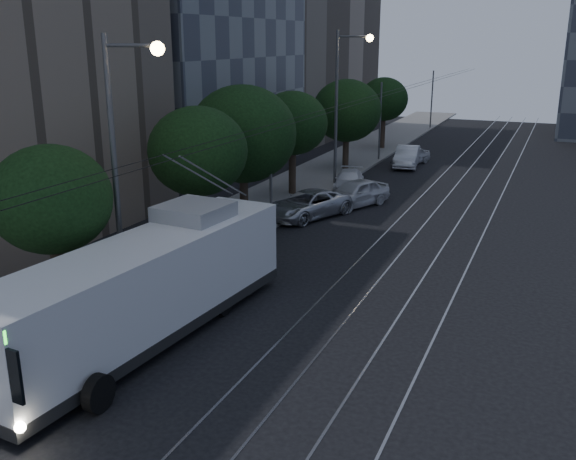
# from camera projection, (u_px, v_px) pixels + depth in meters

# --- Properties ---
(ground) EXTENTS (120.00, 120.00, 0.00)m
(ground) POSITION_uv_depth(u_px,v_px,m) (290.00, 321.00, 21.60)
(ground) COLOR black
(ground) RESTS_ON ground
(sidewalk) EXTENTS (5.00, 90.00, 0.15)m
(sidewalk) POSITION_uv_depth(u_px,v_px,m) (305.00, 183.00, 42.02)
(sidewalk) COLOR slate
(sidewalk) RESTS_ON ground
(tram_rails) EXTENTS (4.52, 90.00, 0.02)m
(tram_rails) POSITION_uv_depth(u_px,v_px,m) (460.00, 198.00, 38.25)
(tram_rails) COLOR gray
(tram_rails) RESTS_ON ground
(overhead_wires) EXTENTS (2.23, 90.00, 6.00)m
(overhead_wires) POSITION_uv_depth(u_px,v_px,m) (342.00, 133.00, 40.09)
(overhead_wires) COLOR black
(overhead_wires) RESTS_ON ground
(trolleybus) EXTENTS (3.59, 12.55, 5.63)m
(trolleybus) POSITION_uv_depth(u_px,v_px,m) (148.00, 287.00, 19.95)
(trolleybus) COLOR white
(trolleybus) RESTS_ON ground
(pickup_silver) EXTENTS (4.08, 5.62, 1.42)m
(pickup_silver) POSITION_uv_depth(u_px,v_px,m) (308.00, 204.00, 33.98)
(pickup_silver) COLOR silver
(pickup_silver) RESTS_ON ground
(car_white_a) EXTENTS (3.50, 4.87, 1.54)m
(car_white_a) POSITION_uv_depth(u_px,v_px,m) (355.00, 193.00, 36.23)
(car_white_a) COLOR silver
(car_white_a) RESTS_ON ground
(car_white_b) EXTENTS (2.59, 4.44, 1.21)m
(car_white_b) POSITION_uv_depth(u_px,v_px,m) (349.00, 181.00, 40.21)
(car_white_b) COLOR silver
(car_white_b) RESTS_ON ground
(car_white_c) EXTENTS (2.17, 4.75, 1.51)m
(car_white_c) POSITION_uv_depth(u_px,v_px,m) (407.00, 157.00, 47.52)
(car_white_c) COLOR silver
(car_white_c) RESTS_ON ground
(car_white_d) EXTENTS (2.62, 3.90, 1.23)m
(car_white_d) POSITION_uv_depth(u_px,v_px,m) (411.00, 156.00, 48.61)
(car_white_d) COLOR silver
(car_white_d) RESTS_ON ground
(tree_0) EXTENTS (3.88, 3.88, 5.99)m
(tree_0) POSITION_uv_depth(u_px,v_px,m) (51.00, 200.00, 20.41)
(tree_0) COLOR #2F231A
(tree_0) RESTS_ON ground
(tree_1) EXTENTS (4.27, 4.27, 6.46)m
(tree_1) POSITION_uv_depth(u_px,v_px,m) (198.00, 152.00, 27.35)
(tree_1) COLOR #2F231A
(tree_1) RESTS_ON ground
(tree_2) EXTENTS (5.43, 5.43, 7.01)m
(tree_2) POSITION_uv_depth(u_px,v_px,m) (243.00, 134.00, 32.07)
(tree_2) COLOR #2F231A
(tree_2) RESTS_ON ground
(tree_3) EXTENTS (4.18, 4.18, 6.25)m
(tree_3) POSITION_uv_depth(u_px,v_px,m) (292.00, 124.00, 37.74)
(tree_3) COLOR #2F231A
(tree_3) RESTS_ON ground
(tree_4) EXTENTS (4.86, 4.86, 6.47)m
(tree_4) POSITION_uv_depth(u_px,v_px,m) (347.00, 111.00, 45.20)
(tree_4) COLOR #2F231A
(tree_4) RESTS_ON ground
(tree_5) EXTENTS (4.03, 4.03, 6.07)m
(tree_5) POSITION_uv_depth(u_px,v_px,m) (384.00, 99.00, 53.95)
(tree_5) COLOR #2F231A
(tree_5) RESTS_ON ground
(streetlamp_near) EXTENTS (2.28, 0.44, 9.32)m
(streetlamp_near) POSITION_uv_depth(u_px,v_px,m) (123.00, 150.00, 20.93)
(streetlamp_near) COLOR #5B5B5E
(streetlamp_near) RESTS_ON ground
(streetlamp_far) EXTENTS (2.35, 0.44, 9.67)m
(streetlamp_far) POSITION_uv_depth(u_px,v_px,m) (343.00, 94.00, 39.97)
(streetlamp_far) COLOR #5B5B5E
(streetlamp_far) RESTS_ON ground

